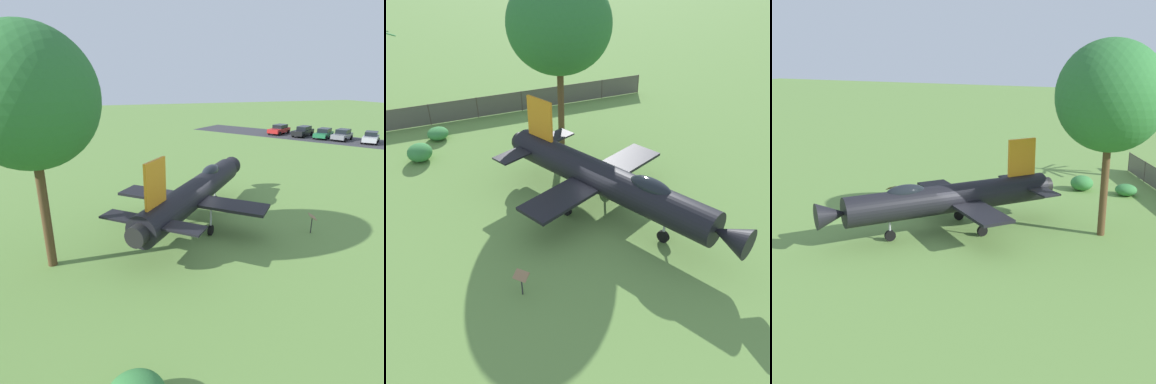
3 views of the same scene
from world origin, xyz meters
The scene contains 10 objects.
ground_plane centered at (0.00, 0.00, 0.00)m, with size 200.00×200.00×0.00m, color #668E42.
parking_strip centered at (27.65, 23.59, 0.00)m, with size 41.51×8.00×0.00m, color #38383D.
display_jet centered at (0.25, 0.28, 1.96)m, with size 11.16×11.96×4.94m.
shade_tree centered at (-7.98, -2.60, 7.65)m, with size 5.79×6.25×10.61m.
info_plaque centered at (5.89, -3.44, 0.85)m, with size 0.61×0.71×1.14m.
parked_car_silver centered at (31.55, 18.28, 0.79)m, with size 4.28×3.99×1.54m.
parked_car_gray centered at (29.39, 21.31, 0.79)m, with size 4.47×3.71×1.55m.
parked_car_green centered at (27.88, 23.43, 0.75)m, with size 4.48×3.87×1.46m.
parked_car_black centered at (26.08, 25.93, 0.79)m, with size 4.81×3.87×1.53m.
parked_car_red centered at (23.85, 29.07, 0.77)m, with size 4.74×3.87×1.48m.
Camera 1 is at (-6.00, -18.08, 8.43)m, focal length 31.51 mm.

